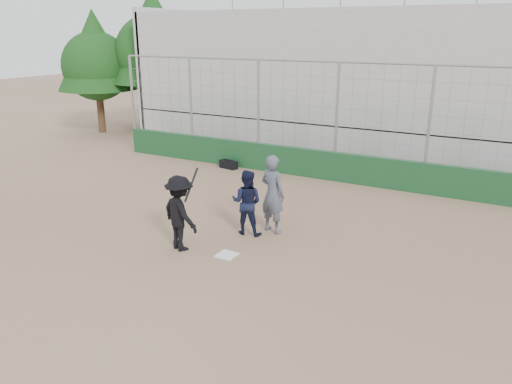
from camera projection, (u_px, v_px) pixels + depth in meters
The scene contains 10 objects.
ground at pixel (227, 255), 11.56m from camera, with size 90.00×90.00×0.00m, color brown.
home_plate at pixel (227, 255), 11.56m from camera, with size 0.44×0.44×0.02m, color white.
backstop at pixel (335, 153), 17.09m from camera, with size 18.10×0.25×4.04m.
bleachers at pixel (379, 83), 20.61m from camera, with size 20.25×6.70×6.98m.
tree_left at pixel (154, 43), 24.43m from camera, with size 4.48×4.48×7.00m.
tree_right at pixel (96, 57), 24.53m from camera, with size 3.84×3.84×6.00m.
batter_at_plate at pixel (180, 213), 11.64m from camera, with size 1.33×1.04×1.95m.
catcher_crouched at pixel (247, 213), 12.61m from camera, with size 0.89×0.73×1.15m.
umpire at pixel (273, 198), 12.67m from camera, with size 0.74×0.49×1.84m, color #484F5B.
equipment_bag at pixel (229, 164), 18.85m from camera, with size 0.74×0.42×0.34m.
Camera 1 is at (5.69, -8.90, 4.96)m, focal length 35.00 mm.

